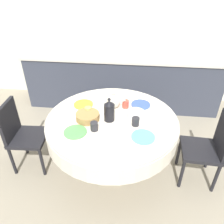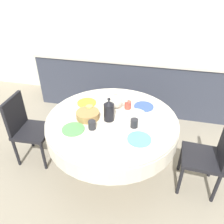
% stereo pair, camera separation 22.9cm
% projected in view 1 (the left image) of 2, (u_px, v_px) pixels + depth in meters
% --- Properties ---
extents(ground_plane, '(12.00, 12.00, 0.00)m').
position_uv_depth(ground_plane, '(112.00, 166.00, 2.74)').
color(ground_plane, '#9E937F').
extents(wall_back, '(7.00, 0.05, 2.60)m').
position_uv_depth(wall_back, '(125.00, 25.00, 3.59)').
color(wall_back, silver).
rests_on(wall_back, ground_plane).
extents(kitchen_counter, '(3.24, 0.64, 0.91)m').
position_uv_depth(kitchen_counter, '(122.00, 81.00, 3.78)').
color(kitchen_counter, '#383D4C').
rests_on(kitchen_counter, ground_plane).
extents(dining_table, '(1.42, 1.42, 0.73)m').
position_uv_depth(dining_table, '(112.00, 127.00, 2.41)').
color(dining_table, tan).
rests_on(dining_table, ground_plane).
extents(chair_left, '(0.42, 0.42, 0.86)m').
position_uv_depth(chair_left, '(209.00, 146.00, 2.33)').
color(chair_left, black).
rests_on(chair_left, ground_plane).
extents(chair_right, '(0.42, 0.42, 0.86)m').
position_uv_depth(chair_right, '(22.00, 133.00, 2.53)').
color(chair_right, black).
rests_on(chair_right, ground_plane).
extents(plate_near_left, '(0.23, 0.23, 0.01)m').
position_uv_depth(plate_near_left, '(75.00, 132.00, 2.13)').
color(plate_near_left, '#5BA85B').
rests_on(plate_near_left, dining_table).
extents(cup_near_left, '(0.08, 0.08, 0.09)m').
position_uv_depth(cup_near_left, '(94.00, 126.00, 2.14)').
color(cup_near_left, '#28282D').
rests_on(cup_near_left, dining_table).
extents(plate_near_right, '(0.23, 0.23, 0.01)m').
position_uv_depth(plate_near_right, '(143.00, 137.00, 2.07)').
color(plate_near_right, '#60BCB7').
rests_on(plate_near_right, dining_table).
extents(cup_near_right, '(0.08, 0.08, 0.09)m').
position_uv_depth(cup_near_right, '(136.00, 121.00, 2.21)').
color(cup_near_right, '#28282D').
rests_on(cup_near_right, dining_table).
extents(plate_far_left, '(0.23, 0.23, 0.01)m').
position_uv_depth(plate_far_left, '(83.00, 104.00, 2.57)').
color(plate_far_left, yellow).
rests_on(plate_far_left, dining_table).
extents(cup_far_left, '(0.08, 0.08, 0.09)m').
position_uv_depth(cup_far_left, '(88.00, 111.00, 2.38)').
color(cup_far_left, '#DBB766').
rests_on(cup_far_left, dining_table).
extents(plate_far_right, '(0.23, 0.23, 0.01)m').
position_uv_depth(plate_far_right, '(141.00, 105.00, 2.56)').
color(plate_far_right, '#3856AD').
rests_on(plate_far_right, dining_table).
extents(cup_far_right, '(0.08, 0.08, 0.09)m').
position_uv_depth(cup_far_right, '(126.00, 104.00, 2.50)').
color(cup_far_right, '#CC4C3D').
rests_on(cup_far_right, dining_table).
extents(coffee_carafe, '(0.11, 0.11, 0.27)m').
position_uv_depth(coffee_carafe, '(109.00, 111.00, 2.25)').
color(coffee_carafe, black).
rests_on(coffee_carafe, dining_table).
extents(teapot, '(0.22, 0.16, 0.21)m').
position_uv_depth(teapot, '(113.00, 101.00, 2.47)').
color(teapot, silver).
rests_on(teapot, dining_table).
extents(bread_basket, '(0.25, 0.25, 0.08)m').
position_uv_depth(bread_basket, '(88.00, 116.00, 2.30)').
color(bread_basket, '#AD844C').
rests_on(bread_basket, dining_table).
extents(fruit_bowl, '(0.19, 0.19, 0.07)m').
position_uv_depth(fruit_bowl, '(136.00, 114.00, 2.34)').
color(fruit_bowl, silver).
rests_on(fruit_bowl, dining_table).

